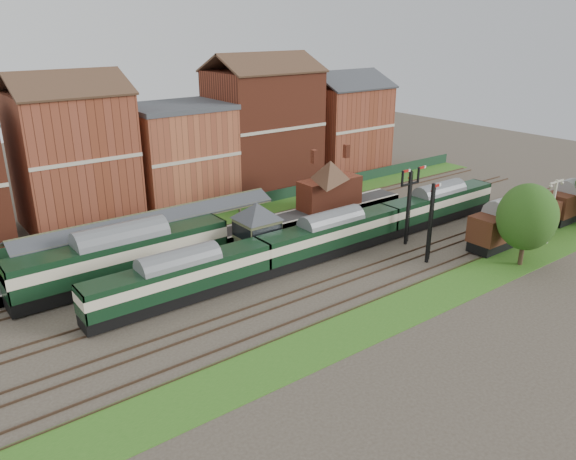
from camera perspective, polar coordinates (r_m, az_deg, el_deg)
ground at (r=54.63m, az=1.45°, el=-3.49°), size 160.00×160.00×0.00m
grass_back at (r=66.96m, az=-7.13°, el=1.00°), size 90.00×4.50×0.06m
grass_front at (r=46.84m, az=10.74°, el=-8.15°), size 90.00×5.00×0.06m
fence at (r=68.38m, az=-8.01°, el=2.01°), size 90.00×0.12×1.50m
platform at (r=59.40m, az=-8.23°, el=-1.15°), size 55.00×3.40×1.00m
signal_box at (r=54.20m, az=-3.15°, el=-0.07°), size 5.40×5.40×6.00m
brick_hut at (r=59.45m, az=3.27°, el=-0.23°), size 3.20×2.64×2.94m
station_building at (r=67.62m, az=4.28°, el=4.79°), size 8.10×8.10×5.90m
canopy at (r=55.57m, az=-13.83°, el=1.40°), size 26.00×3.89×4.08m
semaphore_bracket at (r=59.25m, az=12.17°, el=2.78°), size 3.60×0.25×8.18m
semaphore_siding at (r=55.22m, az=14.25°, el=0.77°), size 1.23×0.25×8.00m
yard_lamp at (r=64.34m, az=25.26°, el=2.04°), size 2.60×0.22×7.00m
town_backdrop at (r=72.67m, az=-11.13°, el=8.05°), size 69.00×10.00×16.00m
dmu_train at (r=55.96m, az=4.39°, el=-0.45°), size 49.87×2.62×3.83m
platform_railcar at (r=51.97m, az=-16.43°, el=-2.50°), size 19.75×3.11×4.55m
goods_van_a at (r=67.33m, az=23.82°, el=1.31°), size 6.04×2.62×3.66m
goods_van_b at (r=61.43m, az=20.58°, el=0.25°), size 6.75×2.92×4.09m
goods_van_c at (r=73.19m, az=26.53°, el=2.45°), size 6.45×2.80×3.92m
tree_far at (r=57.28m, az=23.13°, el=1.22°), size 5.56×5.56×8.11m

